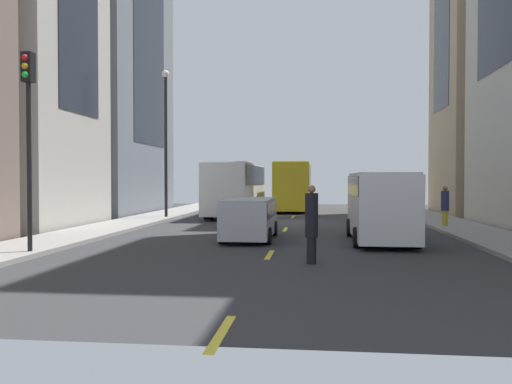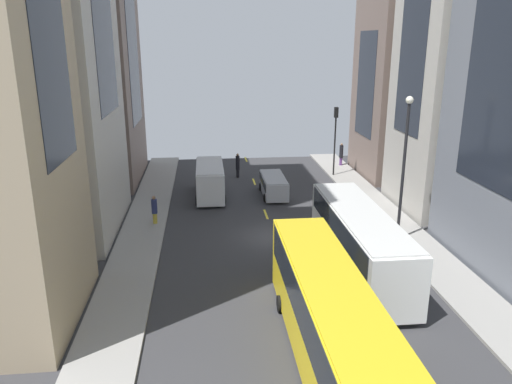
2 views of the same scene
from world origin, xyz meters
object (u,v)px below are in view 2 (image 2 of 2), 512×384
at_px(pedestrian_waiting_curb, 154,209).
at_px(delivery_van_white, 210,178).
at_px(city_bus_white, 359,237).
at_px(traffic_light_near_corner, 335,128).
at_px(streetcar_yellow, 331,317).
at_px(car_silver_0, 274,184).
at_px(pedestrian_crossing_near, 238,165).
at_px(pedestrian_walking_far, 341,154).

bearing_deg(pedestrian_waiting_curb, delivery_van_white, -68.79).
relative_size(city_bus_white, traffic_light_near_corner, 1.86).
bearing_deg(pedestrian_waiting_curb, traffic_light_near_corner, -90.21).
relative_size(streetcar_yellow, car_silver_0, 2.84).
relative_size(delivery_van_white, car_silver_0, 1.30).
bearing_deg(streetcar_yellow, car_silver_0, -92.29).
height_order(delivery_van_white, pedestrian_crossing_near, delivery_van_white).
bearing_deg(streetcar_yellow, traffic_light_near_corner, -104.74).
bearing_deg(city_bus_white, delivery_van_white, -61.65).
bearing_deg(city_bus_white, pedestrian_walking_far, -103.00).
xyz_separation_m(streetcar_yellow, pedestrian_crossing_near, (1.57, -27.08, -0.98)).
bearing_deg(car_silver_0, traffic_light_near_corner, -139.85).
xyz_separation_m(city_bus_white, pedestrian_crossing_near, (5.01, -19.43, -0.86)).
xyz_separation_m(car_silver_0, traffic_light_near_corner, (-6.14, -5.18, 3.40)).
height_order(streetcar_yellow, car_silver_0, streetcar_yellow).
relative_size(delivery_van_white, pedestrian_crossing_near, 2.79).
height_order(streetcar_yellow, pedestrian_crossing_near, streetcar_yellow).
distance_m(pedestrian_walking_far, traffic_light_near_corner, 4.87).
distance_m(car_silver_0, traffic_light_near_corner, 8.72).
relative_size(city_bus_white, streetcar_yellow, 0.85).
height_order(city_bus_white, car_silver_0, city_bus_white).
height_order(pedestrian_walking_far, pedestrian_waiting_curb, pedestrian_walking_far).
xyz_separation_m(city_bus_white, car_silver_0, (2.59, -13.75, -1.07)).
distance_m(delivery_van_white, pedestrian_crossing_near, 6.03).
relative_size(city_bus_white, pedestrian_crossing_near, 5.15).
distance_m(city_bus_white, pedestrian_waiting_curb, 13.89).
bearing_deg(delivery_van_white, traffic_light_near_corner, -155.89).
bearing_deg(delivery_van_white, pedestrian_walking_far, -146.56).
height_order(car_silver_0, pedestrian_waiting_curb, pedestrian_waiting_curb).
distance_m(car_silver_0, pedestrian_crossing_near, 6.18).
bearing_deg(pedestrian_crossing_near, pedestrian_walking_far, -69.58).
relative_size(pedestrian_waiting_curb, traffic_light_near_corner, 0.31).
xyz_separation_m(streetcar_yellow, car_silver_0, (-0.86, -21.40, -1.19)).
bearing_deg(pedestrian_walking_far, city_bus_white, -80.91).
bearing_deg(car_silver_0, pedestrian_crossing_near, -66.87).
xyz_separation_m(pedestrian_walking_far, pedestrian_crossing_near, (10.17, 2.91, -0.13)).
height_order(city_bus_white, streetcar_yellow, streetcar_yellow).
relative_size(city_bus_white, car_silver_0, 2.40).
relative_size(car_silver_0, pedestrian_waiting_curb, 2.46).
xyz_separation_m(pedestrian_crossing_near, traffic_light_near_corner, (-8.56, 0.51, 3.19)).
height_order(car_silver_0, pedestrian_walking_far, pedestrian_walking_far).
xyz_separation_m(city_bus_white, pedestrian_waiting_curb, (11.26, -8.08, -0.86)).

